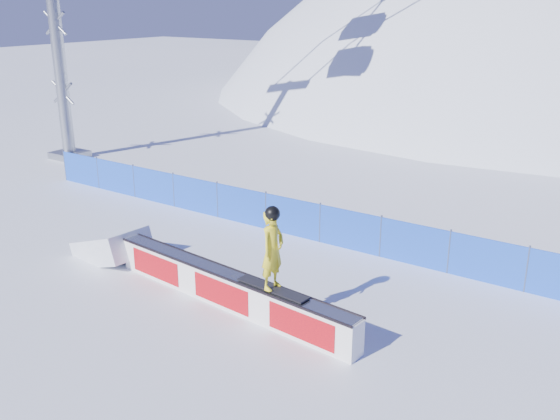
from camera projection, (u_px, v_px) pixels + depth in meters
The scene contains 6 objects.
ground at pixel (195, 287), 15.93m from camera, with size 160.00×160.00×0.00m, color white.
snow_hill at pixel (527, 300), 54.50m from camera, with size 64.00×64.00×64.00m.
safety_fence at pixel (292, 217), 19.25m from camera, with size 22.05×0.05×1.30m.
rail_box at pixel (228, 289), 14.84m from camera, with size 7.40×1.24×0.89m.
snow_ramp at pixel (113, 257), 17.79m from camera, with size 2.06×1.37×0.77m, color white, non-canonical shape.
snowboarder at pixel (273, 249), 13.52m from camera, with size 1.88×0.66×1.94m.
Camera 1 is at (9.97, -10.68, 7.00)m, focal length 40.00 mm.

